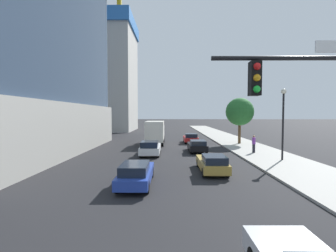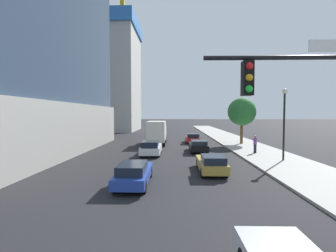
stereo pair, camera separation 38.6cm
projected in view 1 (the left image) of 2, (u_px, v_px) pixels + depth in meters
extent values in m
cube|color=#9E9B93|center=(269.00, 157.00, 22.98)|extent=(5.49, 120.00, 0.15)
cube|color=#B2AFA8|center=(109.00, 76.00, 60.48)|extent=(12.09, 15.56, 27.11)
cube|color=#2D6BB7|center=(109.00, 26.00, 59.90)|extent=(12.81, 16.49, 3.00)
cube|color=gold|center=(120.00, 53.00, 55.58)|extent=(0.90, 0.90, 35.80)
cylinder|color=black|center=(305.00, 58.00, 7.52)|extent=(5.74, 0.14, 0.14)
cube|color=black|center=(255.00, 79.00, 7.56)|extent=(0.32, 0.36, 1.05)
sphere|color=red|center=(257.00, 66.00, 7.35)|extent=(0.22, 0.22, 0.22)
sphere|color=orange|center=(257.00, 78.00, 7.37)|extent=(0.22, 0.22, 0.22)
sphere|color=green|center=(257.00, 89.00, 7.38)|extent=(0.22, 0.22, 0.22)
cube|color=white|center=(333.00, 47.00, 7.49)|extent=(1.10, 0.04, 0.36)
cylinder|color=black|center=(283.00, 127.00, 20.87)|extent=(0.16, 0.16, 5.66)
sphere|color=silver|center=(284.00, 91.00, 20.72)|extent=(0.44, 0.44, 0.44)
cylinder|color=brown|center=(239.00, 133.00, 32.76)|extent=(0.36, 0.36, 2.86)
sphere|color=#286B2D|center=(240.00, 112.00, 32.62)|extent=(3.69, 3.69, 3.69)
cube|color=#AD8938|center=(212.00, 164.00, 17.30)|extent=(1.72, 4.53, 0.58)
cube|color=#19212D|center=(214.00, 159.00, 16.22)|extent=(1.44, 2.01, 0.48)
cylinder|color=black|center=(198.00, 163.00, 18.86)|extent=(0.22, 0.61, 0.61)
cylinder|color=black|center=(218.00, 163.00, 18.85)|extent=(0.22, 0.61, 0.61)
cylinder|color=black|center=(204.00, 172.00, 15.78)|extent=(0.22, 0.61, 0.61)
cylinder|color=black|center=(227.00, 172.00, 15.77)|extent=(0.22, 0.61, 0.61)
cube|color=silver|center=(151.00, 149.00, 24.47)|extent=(1.89, 4.51, 0.67)
cube|color=#19212D|center=(150.00, 144.00, 23.39)|extent=(1.59, 2.11, 0.55)
cylinder|color=black|center=(144.00, 150.00, 26.02)|extent=(0.22, 0.60, 0.60)
cylinder|color=black|center=(159.00, 150.00, 26.01)|extent=(0.22, 0.60, 0.60)
cylinder|color=black|center=(140.00, 154.00, 22.96)|extent=(0.22, 0.60, 0.60)
cylinder|color=black|center=(158.00, 154.00, 22.95)|extent=(0.22, 0.60, 0.60)
cube|color=#233D9E|center=(136.00, 175.00, 14.15)|extent=(1.72, 4.77, 0.56)
cube|color=#19212D|center=(135.00, 168.00, 13.44)|extent=(1.44, 2.35, 0.51)
cylinder|color=black|center=(128.00, 172.00, 15.79)|extent=(0.22, 0.66, 0.66)
cylinder|color=black|center=(152.00, 172.00, 15.77)|extent=(0.22, 0.66, 0.66)
cylinder|color=black|center=(117.00, 187.00, 12.55)|extent=(0.22, 0.66, 0.66)
cylinder|color=black|center=(147.00, 187.00, 12.54)|extent=(0.22, 0.66, 0.66)
cube|color=red|center=(191.00, 139.00, 34.81)|extent=(1.89, 4.13, 0.55)
cube|color=#19212D|center=(191.00, 136.00, 33.93)|extent=(1.59, 1.81, 0.52)
cylinder|color=black|center=(184.00, 139.00, 36.23)|extent=(0.22, 0.68, 0.68)
cylinder|color=black|center=(195.00, 139.00, 36.22)|extent=(0.22, 0.68, 0.68)
cylinder|color=black|center=(185.00, 141.00, 33.42)|extent=(0.22, 0.68, 0.68)
cylinder|color=black|center=(198.00, 141.00, 33.41)|extent=(0.22, 0.68, 0.68)
cube|color=black|center=(197.00, 146.00, 26.53)|extent=(1.83, 4.22, 0.58)
cube|color=#19212D|center=(198.00, 143.00, 25.68)|extent=(1.53, 2.11, 0.46)
cylinder|color=black|center=(189.00, 147.00, 27.98)|extent=(0.22, 0.64, 0.64)
cylinder|color=black|center=(203.00, 147.00, 27.97)|extent=(0.22, 0.64, 0.64)
cylinder|color=black|center=(191.00, 151.00, 25.11)|extent=(0.22, 0.64, 0.64)
cylinder|color=black|center=(206.00, 151.00, 25.10)|extent=(0.22, 0.64, 0.64)
cube|color=silver|center=(156.00, 132.00, 35.25)|extent=(2.26, 1.92, 1.81)
cube|color=silver|center=(155.00, 131.00, 31.74)|extent=(2.26, 4.78, 2.54)
cylinder|color=black|center=(150.00, 139.00, 35.31)|extent=(0.30, 1.00, 1.00)
cylinder|color=black|center=(163.00, 139.00, 35.29)|extent=(0.30, 1.00, 1.00)
cylinder|color=black|center=(146.00, 143.00, 30.62)|extent=(0.30, 1.00, 1.00)
cylinder|color=black|center=(162.00, 143.00, 30.60)|extent=(0.30, 1.00, 1.00)
cylinder|color=black|center=(254.00, 148.00, 24.88)|extent=(0.28, 0.28, 0.87)
cylinder|color=purple|center=(254.00, 141.00, 24.84)|extent=(0.34, 0.34, 0.67)
sphere|color=#997051|center=(254.00, 136.00, 24.82)|extent=(0.24, 0.24, 0.24)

